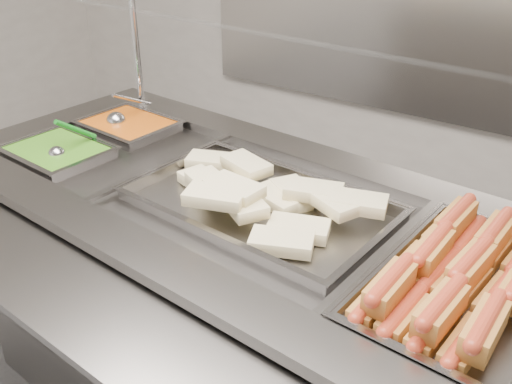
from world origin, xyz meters
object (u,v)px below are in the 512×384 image
Objects in this scene: ladle at (117,120)px; pan_hotdogs at (464,298)px; serving_spoon at (61,150)px; sneeze_guard at (293,44)px; pan_wraps at (259,209)px; steam_counter at (243,321)px.

pan_hotdogs is at bearing -9.43° from ladle.
pan_hotdogs is 3.20× the size of serving_spoon.
ladle is 1.11× the size of serving_spoon.
pan_hotdogs is 1.38m from serving_spoon.
sneeze_guard reaches higher than pan_wraps.
pan_wraps is (-0.62, 0.04, 0.02)m from pan_hotdogs.
serving_spoon is (0.06, -0.31, 0.00)m from ladle.
pan_hotdogs is 2.87× the size of ladle.
sneeze_guard is at bearing 156.99° from pan_hotdogs.
sneeze_guard is at bearing 86.27° from steam_counter.
pan_wraps is at bearing 176.27° from pan_hotdogs.
ladle is at bearing 100.28° from serving_spoon.
pan_hotdogs is 0.62m from pan_wraps.
ladle is (-0.74, 0.19, 0.50)m from steam_counter.
ladle is (-0.81, 0.20, 0.04)m from pan_wraps.
sneeze_guard reaches higher than steam_counter.
sneeze_guard is at bearing 27.20° from serving_spoon.
sneeze_guard reaches higher than pan_hotdogs.
steam_counter is 0.92m from ladle.
pan_wraps is at bearing 8.79° from serving_spoon.
serving_spoon reaches higher than steam_counter.
steam_counter is 9.70× the size of ladle.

